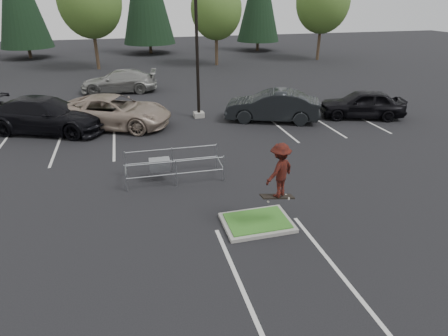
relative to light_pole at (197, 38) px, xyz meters
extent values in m
plane|color=black|center=(-0.50, -12.00, -4.56)|extent=(120.00, 120.00, 0.00)
cube|color=gray|center=(-0.50, -12.00, -4.50)|extent=(2.20, 1.60, 0.12)
cube|color=#22601E|center=(-0.50, -12.00, -4.42)|extent=(1.95, 1.35, 0.05)
cube|color=beige|center=(-5.00, -3.00, -4.56)|extent=(0.12, 5.20, 0.01)
cube|color=beige|center=(-7.70, -3.00, -4.56)|extent=(0.12, 5.20, 0.01)
cube|color=beige|center=(4.00, -3.00, -4.56)|extent=(0.12, 5.20, 0.01)
cube|color=beige|center=(6.70, -3.00, -4.56)|extent=(0.12, 5.20, 0.01)
cube|color=beige|center=(9.40, -3.00, -4.56)|extent=(0.12, 5.20, 0.01)
cube|color=beige|center=(-1.85, -15.00, -4.56)|extent=(0.12, 6.00, 0.01)
cube|color=beige|center=(0.85, -15.00, -4.56)|extent=(0.12, 6.00, 0.01)
cube|color=gray|center=(0.00, 0.00, -4.41)|extent=(0.60, 0.60, 0.30)
cylinder|color=black|center=(0.00, 0.00, 0.44)|extent=(0.18, 0.18, 10.00)
cylinder|color=#38281C|center=(-6.50, 18.50, -2.81)|extent=(0.32, 0.32, 3.50)
ellipsoid|color=#3C5F23|center=(-6.50, 18.50, 1.70)|extent=(5.89, 5.89, 6.77)
sphere|color=#3C5F23|center=(-5.90, 18.20, 0.96)|extent=(3.68, 3.68, 3.68)
sphere|color=#3C5F23|center=(-7.00, 18.90, 1.15)|extent=(4.05, 4.05, 4.05)
cylinder|color=#38281C|center=(5.50, 17.80, -3.04)|extent=(0.32, 0.32, 3.04)
ellipsoid|color=#3C5F23|center=(5.50, 17.80, 0.88)|extent=(5.12, 5.12, 5.89)
sphere|color=#3C5F23|center=(6.10, 17.50, 0.24)|extent=(3.20, 3.20, 3.20)
sphere|color=#3C5F23|center=(5.00, 18.20, 0.40)|extent=(3.52, 3.52, 3.52)
cylinder|color=#38281C|center=(17.50, 18.30, -2.85)|extent=(0.32, 0.32, 3.42)
ellipsoid|color=#3C5F23|center=(17.50, 18.30, 1.56)|extent=(5.76, 5.76, 6.62)
sphere|color=#3C5F23|center=(18.10, 18.00, 0.84)|extent=(3.60, 3.60, 3.60)
sphere|color=#3C5F23|center=(17.00, 18.70, 1.02)|extent=(3.96, 3.96, 3.96)
cylinder|color=#38281C|center=(-14.50, 28.00, -3.96)|extent=(0.36, 0.36, 1.20)
cylinder|color=#38281C|center=(-0.50, 28.50, -3.96)|extent=(0.36, 0.36, 1.20)
cylinder|color=#38281C|center=(13.50, 27.50, -3.96)|extent=(0.36, 0.36, 1.20)
cylinder|color=#989BA0|center=(-4.51, -8.60, -4.02)|extent=(0.06, 0.06, 1.08)
cylinder|color=#989BA0|center=(-4.47, -7.28, -4.02)|extent=(0.06, 0.06, 1.08)
cylinder|color=#989BA0|center=(-2.63, -8.66, -4.02)|extent=(0.06, 0.06, 1.08)
cylinder|color=#989BA0|center=(-2.59, -7.34, -4.02)|extent=(0.06, 0.06, 1.08)
cylinder|color=#989BA0|center=(-0.74, -8.72, -4.02)|extent=(0.06, 0.06, 1.08)
cylinder|color=#989BA0|center=(-0.70, -7.40, -4.02)|extent=(0.06, 0.06, 1.08)
cylinder|color=#989BA0|center=(-2.63, -8.66, -4.04)|extent=(3.77, 0.16, 0.05)
cylinder|color=#989BA0|center=(-2.63, -8.66, -3.52)|extent=(3.77, 0.16, 0.05)
cylinder|color=#989BA0|center=(-2.59, -7.34, -4.04)|extent=(3.77, 0.16, 0.05)
cylinder|color=#989BA0|center=(-2.59, -7.34, -3.52)|extent=(3.77, 0.16, 0.05)
cube|color=#989BA0|center=(-3.17, -7.98, -3.88)|extent=(0.82, 0.51, 0.45)
cube|color=black|center=(-0.02, -12.36, -3.40)|extent=(1.12, 0.41, 0.25)
cylinder|color=beige|center=(-0.35, -12.47, -3.46)|extent=(0.07, 0.04, 0.07)
cylinder|color=beige|center=(-0.35, -12.25, -3.46)|extent=(0.07, 0.04, 0.07)
cylinder|color=beige|center=(0.32, -12.47, -3.46)|extent=(0.07, 0.04, 0.07)
cylinder|color=beige|center=(0.32, -12.25, -3.46)|extent=(0.07, 0.04, 0.07)
imported|color=maroon|center=(-0.02, -12.36, -2.51)|extent=(1.26, 1.09, 1.69)
imported|color=gray|center=(-5.00, -0.50, -3.68)|extent=(6.94, 5.14, 1.75)
imported|color=black|center=(-8.50, -0.50, -3.63)|extent=(6.92, 4.92, 1.86)
imported|color=black|center=(4.00, -1.78, -3.67)|extent=(5.71, 3.75, 1.78)
imported|color=black|center=(9.50, -2.57, -3.73)|extent=(5.27, 3.44, 1.67)
imported|color=gray|center=(-4.51, 7.98, -3.74)|extent=(5.89, 3.01, 1.64)
camera|label=1|loc=(-4.17, -21.62, 2.21)|focal=30.00mm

